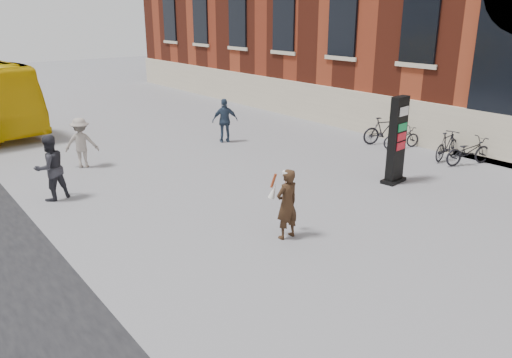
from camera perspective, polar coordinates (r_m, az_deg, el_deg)
ground at (r=12.20m, az=5.66°, el=-6.46°), size 100.00×100.00×0.00m
info_pylon at (r=16.09m, az=15.81°, el=4.27°), size 0.92×0.55×2.73m
woman at (r=11.74m, az=3.52°, el=-2.76°), size 0.65×0.59×1.72m
pedestrian_a at (r=15.28m, az=-22.45°, el=1.19°), size 1.05×0.90×1.89m
pedestrian_b at (r=18.19m, az=-19.33°, el=3.92°), size 1.29×1.10×1.74m
pedestrian_c at (r=20.65m, az=-3.57°, el=6.68°), size 1.14×0.82×1.80m
bike_4 at (r=19.08m, az=23.11°, el=2.95°), size 1.98×1.19×0.98m
bike_5 at (r=19.49m, az=20.99°, el=3.61°), size 1.80×0.74×1.05m
bike_6 at (r=20.58m, az=16.27°, el=4.57°), size 1.72×1.02×0.85m
bike_7 at (r=21.06m, az=14.40°, el=5.40°), size 1.90×1.15×1.10m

